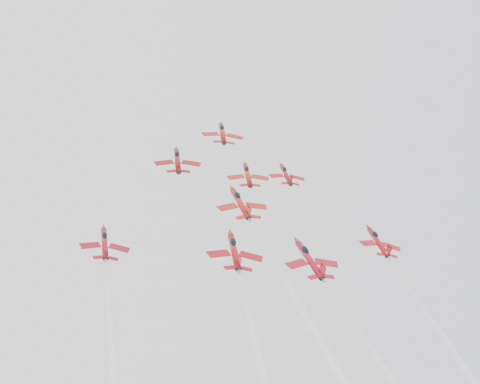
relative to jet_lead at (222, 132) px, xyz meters
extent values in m
cylinder|color=#AC1510|center=(0.00, -0.30, -0.35)|extent=(1.22, 9.30, 8.07)
cone|color=#AC1510|center=(0.00, 4.89, 4.00)|extent=(1.22, 2.66, 2.51)
cone|color=black|center=(0.00, -5.07, -4.35)|extent=(1.22, 1.81, 1.79)
ellipsoid|color=black|center=(0.00, 1.30, 1.71)|extent=(1.11, 2.52, 2.34)
cube|color=#AC1510|center=(-3.00, -0.94, -0.97)|extent=(4.51, 2.83, 1.37)
cube|color=#AC1510|center=(3.00, -0.94, -0.97)|extent=(4.51, 2.83, 1.37)
cube|color=#AC1510|center=(0.00, -4.90, -2.47)|extent=(0.13, 2.96, 2.99)
cube|color=#AC1510|center=(-1.56, -4.22, -3.64)|extent=(2.17, 1.40, 0.78)
cube|color=#AC1510|center=(1.56, -4.22, -3.64)|extent=(2.17, 1.40, 0.78)
cylinder|color=maroon|center=(-12.92, -13.17, -11.15)|extent=(1.20, 9.10, 7.90)
cone|color=maroon|center=(-12.92, -8.09, -6.89)|extent=(1.20, 2.60, 2.45)
cone|color=black|center=(-12.92, -17.84, -15.06)|extent=(1.20, 1.77, 1.75)
ellipsoid|color=black|center=(-12.92, -11.61, -9.13)|extent=(1.09, 2.46, 2.29)
cube|color=maroon|center=(-15.86, -13.81, -11.75)|extent=(4.41, 2.77, 1.34)
cube|color=maroon|center=(-9.99, -13.81, -11.75)|extent=(4.41, 2.77, 1.34)
cube|color=maroon|center=(-12.92, -17.68, -13.22)|extent=(0.13, 2.90, 2.92)
cube|color=maroon|center=(-14.44, -17.01, -14.36)|extent=(2.12, 1.36, 0.76)
cube|color=maroon|center=(-11.40, -17.01, -14.36)|extent=(2.12, 1.36, 0.76)
cylinder|color=#AE1D10|center=(1.91, -17.07, -14.41)|extent=(1.08, 8.25, 7.16)
cone|color=#AE1D10|center=(1.91, -12.46, -10.55)|extent=(1.08, 2.36, 2.22)
cone|color=black|center=(1.91, -21.30, -17.96)|extent=(1.08, 1.60, 1.59)
ellipsoid|color=black|center=(1.91, -15.65, -12.58)|extent=(0.99, 2.23, 2.07)
cube|color=#AE1D10|center=(-0.75, -17.64, -14.96)|extent=(4.00, 2.51, 1.22)
cube|color=#AE1D10|center=(4.57, -17.64, -14.96)|extent=(4.00, 2.51, 1.22)
cube|color=#AE1D10|center=(1.91, -21.15, -16.29)|extent=(0.12, 2.63, 2.65)
cube|color=#AE1D10|center=(0.53, -20.54, -17.33)|extent=(1.92, 1.24, 0.69)
cube|color=#AE1D10|center=(3.29, -20.54, -17.33)|extent=(1.92, 1.24, 0.69)
cylinder|color=#A70F18|center=(11.00, -16.11, -13.61)|extent=(0.98, 7.45, 6.47)
cone|color=#A70F18|center=(11.00, -11.95, -10.12)|extent=(0.98, 2.13, 2.01)
cone|color=black|center=(11.00, -19.93, -16.81)|extent=(0.98, 1.45, 1.44)
ellipsoid|color=black|center=(11.00, -14.83, -11.95)|extent=(0.89, 2.02, 1.87)
cube|color=#A70F18|center=(8.60, -16.63, -14.10)|extent=(3.61, 2.27, 1.10)
cube|color=#A70F18|center=(13.40, -16.63, -14.10)|extent=(3.61, 2.27, 1.10)
cube|color=#A70F18|center=(11.00, -19.80, -15.31)|extent=(0.11, 2.37, 2.39)
cube|color=#A70F18|center=(9.75, -19.25, -16.24)|extent=(1.74, 1.12, 0.63)
cube|color=#A70F18|center=(12.25, -19.25, -16.24)|extent=(1.74, 1.12, 0.63)
cylinder|color=#AD1C10|center=(-2.17, -26.90, -22.65)|extent=(1.22, 9.29, 8.06)
cone|color=#AD1C10|center=(-2.17, -21.71, -18.30)|extent=(1.22, 2.65, 2.50)
cone|color=black|center=(-2.17, -31.66, -26.64)|extent=(1.22, 1.80, 1.79)
ellipsoid|color=black|center=(-2.17, -25.30, -20.59)|extent=(1.11, 2.51, 2.33)
cube|color=#AD1C10|center=(-5.17, -27.54, -23.26)|extent=(4.51, 2.83, 1.37)
cube|color=#AD1C10|center=(0.82, -27.54, -23.26)|extent=(4.51, 2.83, 1.37)
cube|color=#AD1C10|center=(-2.17, -31.49, -24.77)|extent=(0.13, 2.96, 2.98)
cube|color=#AD1C10|center=(-3.73, -30.81, -25.93)|extent=(2.16, 1.39, 0.78)
cube|color=#AD1C10|center=(-0.62, -30.81, -25.93)|extent=(2.16, 1.39, 0.78)
cylinder|color=maroon|center=(-29.06, -39.14, -32.92)|extent=(0.99, 7.55, 6.56)
cone|color=maroon|center=(-29.06, -34.92, -29.38)|extent=(0.99, 2.16, 2.04)
cone|color=black|center=(-29.06, -43.01, -36.16)|extent=(0.99, 1.47, 1.46)
ellipsoid|color=black|center=(-29.06, -37.84, -31.24)|extent=(0.90, 2.04, 1.90)
cube|color=maroon|center=(-31.49, -39.67, -33.41)|extent=(3.66, 2.30, 1.11)
cube|color=maroon|center=(-26.62, -39.67, -33.41)|extent=(3.66, 2.30, 1.11)
cube|color=maroon|center=(-29.06, -42.88, -34.64)|extent=(0.11, 2.40, 2.43)
cube|color=maroon|center=(-30.32, -42.32, -35.58)|extent=(1.76, 1.13, 0.64)
cube|color=maroon|center=(-27.79, -42.32, -35.58)|extent=(1.76, 1.13, 0.64)
cylinder|color=#9F0F15|center=(-6.71, -40.16, -33.77)|extent=(1.18, 8.98, 7.80)
cone|color=#9F0F15|center=(-6.71, -35.14, -29.56)|extent=(1.18, 2.57, 2.42)
cone|color=black|center=(-6.71, -44.76, -37.63)|extent=(1.18, 1.74, 1.73)
ellipsoid|color=black|center=(-6.71, -38.61, -31.77)|extent=(1.07, 2.43, 2.26)
cube|color=#9F0F15|center=(-9.60, -40.78, -34.36)|extent=(4.36, 2.73, 1.32)
cube|color=#9F0F15|center=(-3.81, -40.78, -34.36)|extent=(4.36, 2.73, 1.32)
cube|color=#9F0F15|center=(-6.71, -44.60, -35.81)|extent=(0.13, 2.86, 2.88)
cube|color=#9F0F15|center=(-8.21, -43.94, -36.94)|extent=(2.09, 1.35, 0.75)
cube|color=#9F0F15|center=(-5.21, -43.94, -36.94)|extent=(2.09, 1.35, 0.75)
cylinder|color=#A81021|center=(6.76, -41.68, -35.04)|extent=(1.18, 9.00, 7.82)
cone|color=#A81021|center=(6.76, -36.65, -30.83)|extent=(1.18, 2.57, 2.43)
cone|color=black|center=(6.76, -46.30, -38.91)|extent=(1.18, 1.75, 1.74)
ellipsoid|color=black|center=(6.76, -40.13, -33.04)|extent=(1.08, 2.44, 2.26)
cube|color=#A81021|center=(3.86, -42.31, -35.64)|extent=(4.37, 2.74, 1.33)
cube|color=#A81021|center=(9.66, -42.31, -35.64)|extent=(4.37, 2.74, 1.33)
cube|color=#A81021|center=(6.76, -46.14, -37.10)|extent=(0.13, 2.87, 2.89)
cube|color=#A81021|center=(5.25, -45.47, -38.22)|extent=(2.10, 1.35, 0.76)
cube|color=#A81021|center=(8.27, -45.47, -38.22)|extent=(2.10, 1.35, 0.76)
cylinder|color=#A91016|center=(22.67, -36.59, -30.77)|extent=(1.03, 7.86, 6.82)
cone|color=#A91016|center=(22.67, -32.20, -27.10)|extent=(1.03, 2.25, 2.12)
cone|color=black|center=(22.67, -40.61, -34.15)|extent=(1.03, 1.53, 1.51)
ellipsoid|color=black|center=(22.67, -35.23, -29.03)|extent=(0.94, 2.12, 1.97)
cube|color=#A91016|center=(20.14, -37.13, -31.29)|extent=(3.81, 2.39, 1.16)
cube|color=#A91016|center=(25.20, -37.13, -31.29)|extent=(3.81, 2.39, 1.16)
cube|color=#A91016|center=(22.67, -40.47, -32.56)|extent=(0.11, 2.50, 2.52)
cube|color=#A91016|center=(21.36, -39.90, -33.55)|extent=(1.83, 1.18, 0.66)
cube|color=#A91016|center=(23.98, -39.90, -33.55)|extent=(1.83, 1.18, 0.66)
camera|label=1|loc=(-34.58, -153.64, -46.49)|focal=50.00mm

